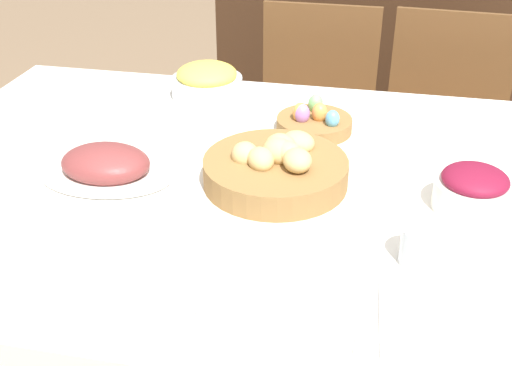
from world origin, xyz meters
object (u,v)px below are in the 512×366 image
Objects in this scene: dinner_plate at (271,298)px; chair_far_center at (313,127)px; bread_basket at (276,167)px; beet_salad_bowl at (473,190)px; ham_platter at (106,165)px; butter_dish at (154,221)px; egg_basket at (314,122)px; knife at (364,311)px; fork at (182,287)px; spoon at (382,314)px; chair_far_right at (442,138)px; pineapple_bowl at (207,82)px; drinking_cup at (423,246)px; sideboard at (390,65)px.

chair_far_center is at bearing 93.78° from dinner_plate.
beet_salad_bowl is (0.41, -0.02, 0.01)m from bread_basket.
chair_far_center is 2.86× the size of bread_basket.
butter_dish is (0.18, -0.18, -0.01)m from ham_platter.
knife is at bearing -75.93° from egg_basket.
fork is 0.31m from knife.
beet_salad_bowl reaches higher than dinner_plate.
spoon is at bearing -73.55° from egg_basket.
egg_basket is at bearing 107.00° from knife.
chair_far_right is 0.92m from pineapple_bowl.
beet_salad_bowl is at bearing 39.06° from fork.
knife is (-0.19, -0.37, -0.04)m from beet_salad_bowl.
egg_basket reaches higher than butter_dish.
spoon is 0.17m from drinking_cup.
spoon is (0.20, -0.67, -0.02)m from egg_basket.
egg_basket is at bearing 139.92° from beet_salad_bowl.
spoon is at bearing 2.93° from knife.
drinking_cup is at bearing -116.07° from beet_salad_bowl.
fork is at bearing -177.07° from knife.
beet_salad_bowl is 0.83m from pineapple_bowl.
dinner_plate is 3.15× the size of drinking_cup.
spoon is at bearing -114.18° from beet_salad_bowl.
butter_dish is at bearing 161.26° from knife.
knife is (-0.02, -2.02, 0.28)m from sideboard.
spoon is at bearing -57.80° from pineapple_bowl.
fork is at bearing -143.86° from beet_salad_bowl.
ham_platter is 1.55× the size of spoon.
butter_dish reaches higher than spoon.
fork is at bearing -50.41° from ham_platter.
ham_platter is (-0.42, -0.33, -0.00)m from egg_basket.
drinking_cup is at bearing -0.78° from butter_dish.
bread_basket is (0.03, -0.92, 0.32)m from chair_far_center.
fork is (-0.14, -0.67, -0.02)m from egg_basket.
ham_platter is at bearing -142.21° from egg_basket.
spoon is at bearing -20.33° from butter_dish.
ham_platter is at bearing -110.01° from sideboard.
sideboard is at bearing 85.11° from dinner_plate.
chair_far_right is at bearing 71.09° from fork.
egg_basket is 0.96× the size of fork.
knife is (0.15, -0.00, -0.00)m from dinner_plate.
egg_basket is 0.54m from ham_platter.
spoon is at bearing -94.17° from chair_far_right.
dinner_plate is (0.44, -0.34, -0.02)m from ham_platter.
chair_far_center reaches higher than pineapple_bowl.
dinner_plate is at bearing -147.30° from drinking_cup.
spoon is at bearing 2.93° from fork.
dinner_plate is 2.07× the size of butter_dish.
egg_basket is 0.48m from beet_salad_bowl.
butter_dish is at bearing 147.77° from dinner_plate.
beet_salad_bowl is at bearing -83.95° from sideboard.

